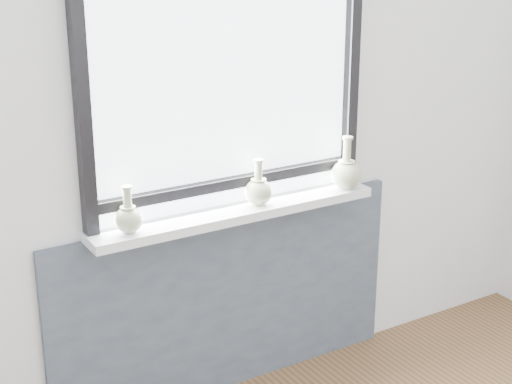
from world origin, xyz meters
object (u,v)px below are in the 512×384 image
vase_c (346,173)px  windowsill (236,213)px  vase_b (258,190)px  vase_a (128,218)px

vase_c → windowsill: bearing=177.1°
windowsill → vase_c: 0.57m
vase_b → vase_c: (0.45, -0.02, 0.01)m
windowsill → vase_c: size_ratio=5.45×
vase_b → vase_c: 0.45m
vase_a → vase_c: 1.06m
windowsill → vase_a: vase_a is taller
windowsill → vase_b: size_ratio=6.55×
vase_c → vase_a: bearing=179.4°
vase_a → vase_b: vase_b is taller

